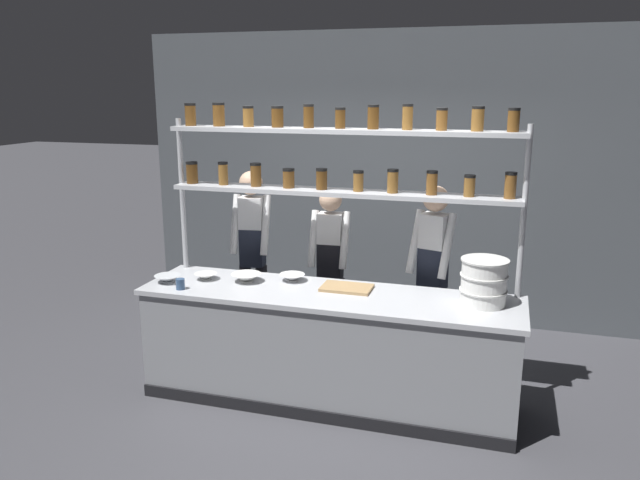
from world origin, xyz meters
name	(u,v)px	position (x,y,z in m)	size (l,w,h in m)	color
ground_plane	(328,399)	(0.00, 0.00, 0.00)	(40.00, 40.00, 0.00)	#3D3D42
back_wall	(383,177)	(0.00, 2.17, 1.54)	(5.41, 0.12, 3.08)	#4C5156
prep_counter	(328,347)	(0.00, 0.00, 0.46)	(3.01, 0.76, 0.92)	gray
spice_shelf_unit	(338,166)	(-0.02, 0.33, 1.88)	(2.89, 0.28, 2.37)	#B7BABF
chef_left	(252,248)	(-0.98, 0.81, 1.01)	(0.39, 0.32, 1.74)	black
chef_center	(330,263)	(-0.22, 0.83, 0.92)	(0.37, 0.29, 1.61)	black
chef_right	(432,269)	(0.73, 0.67, 0.99)	(0.42, 0.35, 1.70)	black
container_stack	(484,282)	(1.17, 0.08, 1.09)	(0.35, 0.35, 0.35)	white
cutting_board	(347,288)	(0.12, 0.13, 0.93)	(0.40, 0.26, 0.02)	#A88456
prep_bowl_near_left	(168,279)	(-1.35, -0.12, 0.95)	(0.22, 0.22, 0.06)	silver
prep_bowl_center_front	(292,278)	(-0.37, 0.21, 0.95)	(0.21, 0.21, 0.06)	white
prep_bowl_center_back	(206,276)	(-1.08, 0.05, 0.95)	(0.20, 0.20, 0.05)	silver
prep_bowl_near_right	(246,278)	(-0.73, 0.09, 0.95)	(0.25, 0.25, 0.07)	silver
serving_cup_front	(180,284)	(-1.16, -0.25, 0.96)	(0.07, 0.07, 0.09)	#334C70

